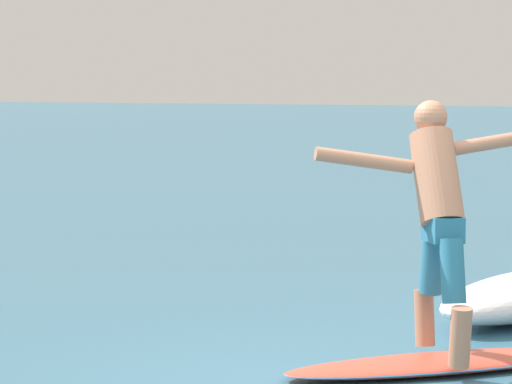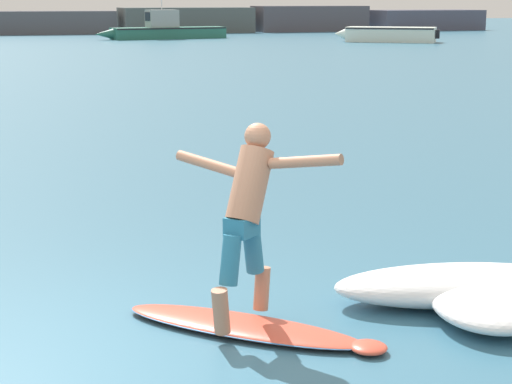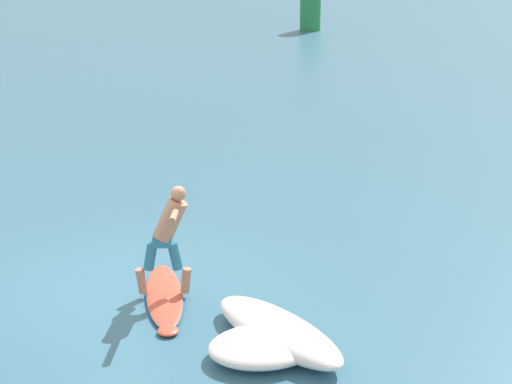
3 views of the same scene
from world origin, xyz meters
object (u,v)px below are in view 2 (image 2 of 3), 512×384
object	(u,v)px
surfboard	(247,327)
surfer	(248,207)
small_boat_offshore	(388,34)
fishing_boat_near_jetty	(164,30)

from	to	relation	value
surfboard	surfer	world-z (taller)	surfer
surfboard	small_boat_offshore	world-z (taller)	small_boat_offshore
fishing_boat_near_jetty	small_boat_offshore	bearing A→B (deg)	-32.18
surfboard	fishing_boat_near_jetty	world-z (taller)	fishing_boat_near_jetty
surfboard	fishing_boat_near_jetty	distance (m)	52.42
surfer	small_boat_offshore	size ratio (longest dim) A/B	0.26
fishing_boat_near_jetty	small_boat_offshore	size ratio (longest dim) A/B	1.50
small_boat_offshore	surfer	bearing A→B (deg)	-115.54
surfboard	surfer	bearing A→B (deg)	66.69
surfboard	fishing_boat_near_jetty	size ratio (longest dim) A/B	0.22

